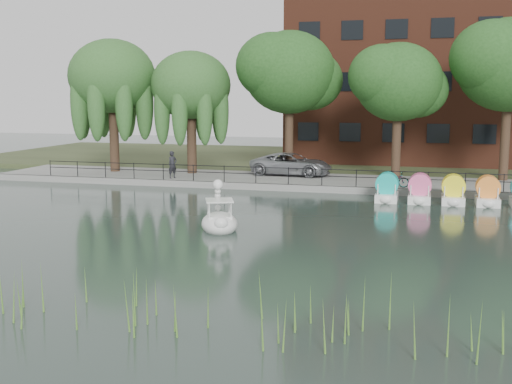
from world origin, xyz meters
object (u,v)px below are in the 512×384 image
at_px(pedestrian, 173,163).
at_px(swan_boat, 219,219).
at_px(minivan, 291,162).
at_px(bicycle, 394,178).

bearing_deg(pedestrian, swan_boat, -119.38).
bearing_deg(minivan, bicycle, -115.16).
xyz_separation_m(minivan, bicycle, (6.81, -3.85, -0.35)).
distance_m(minivan, swan_boat, 15.89).
xyz_separation_m(pedestrian, swan_boat, (7.24, -12.46, -0.94)).
bearing_deg(pedestrian, minivan, -33.54).
xyz_separation_m(bicycle, swan_boat, (-6.55, -12.02, -0.45)).
bearing_deg(bicycle, swan_boat, 155.18).
height_order(minivan, swan_boat, minivan).
relative_size(minivan, pedestrian, 3.08).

